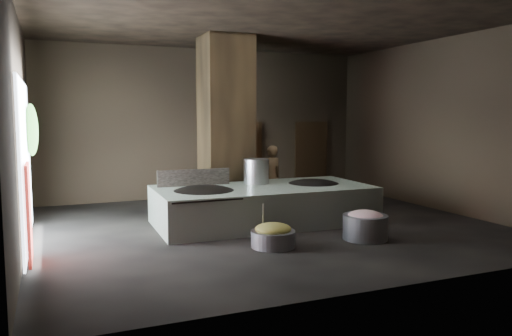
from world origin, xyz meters
name	(u,v)px	position (x,y,z in m)	size (l,w,h in m)	color
floor	(266,227)	(0.00, 0.00, -0.05)	(10.00, 9.00, 0.10)	black
ceiling	(267,21)	(0.00, 0.00, 4.55)	(10.00, 9.00, 0.10)	black
back_wall	(207,123)	(0.00, 4.55, 2.25)	(10.00, 0.10, 4.50)	black
front_wall	(397,134)	(0.00, -4.55, 2.25)	(10.00, 0.10, 4.50)	black
left_wall	(17,129)	(-5.05, 0.00, 2.25)	(0.10, 9.00, 4.50)	black
right_wall	(442,125)	(5.05, 0.00, 2.25)	(0.10, 9.00, 4.50)	black
pillar	(226,125)	(-0.30, 1.90, 2.25)	(1.20, 1.20, 4.50)	black
hearth_platform	(263,205)	(0.04, 0.25, 0.43)	(4.95, 2.37, 0.86)	silver
platform_cap	(263,188)	(0.04, 0.25, 0.82)	(4.84, 2.32, 0.03)	black
wok_left	(204,195)	(-1.41, 0.20, 0.75)	(1.56, 1.56, 0.43)	black
wok_left_rim	(204,192)	(-1.41, 0.20, 0.82)	(1.59, 1.59, 0.05)	black
wok_right	(313,188)	(1.39, 0.30, 0.75)	(1.45, 1.45, 0.41)	black
wok_right_rim	(313,185)	(1.39, 0.30, 0.82)	(1.48, 1.48, 0.05)	black
stock_pot	(256,172)	(0.09, 0.80, 1.13)	(0.60, 0.60, 0.65)	#B3B7BC
splash_guard	(194,178)	(-1.41, 1.00, 1.03)	(1.72, 0.06, 0.43)	black
cook	(271,176)	(1.08, 2.12, 0.84)	(0.61, 0.40, 1.68)	olive
veg_basin	(273,239)	(-0.63, -1.76, 0.16)	(0.85, 0.85, 0.31)	slate
veg_fill	(273,229)	(-0.63, -1.76, 0.35)	(0.70, 0.70, 0.22)	olive
ladle	(263,218)	(-0.78, -1.61, 0.55)	(0.03, 0.03, 0.67)	#B3B7BC
meat_basin	(365,227)	(1.34, -1.94, 0.25)	(0.91, 0.91, 0.50)	slate
meat_fill	(365,217)	(1.34, -1.94, 0.45)	(0.75, 0.75, 0.29)	#D37E8A
doorway_near	(244,160)	(1.20, 4.45, 1.10)	(1.18, 0.08, 2.38)	black
doorway_near_glow	(241,162)	(1.00, 4.19, 1.05)	(0.87, 0.04, 2.05)	#8C6647
doorway_far	(311,157)	(3.60, 4.45, 1.10)	(1.18, 0.08, 2.38)	black
doorway_far_glow	(316,158)	(3.78, 4.44, 1.05)	(0.83, 0.04, 1.96)	#8C6647
left_opening	(25,163)	(-4.95, 0.20, 1.60)	(0.04, 4.20, 3.10)	white
pavilion_sliver	(29,214)	(-4.88, -1.10, 0.85)	(0.05, 0.90, 1.70)	maroon
tree_silhouette	(31,130)	(-4.85, 1.30, 2.20)	(0.28, 1.10, 1.10)	#194714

